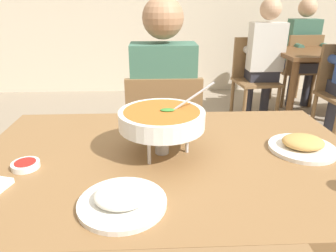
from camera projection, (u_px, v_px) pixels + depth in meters
The scene contains 12 objects.
dining_table_main at pixel (170, 181), 1.14m from camera, with size 1.38×0.89×0.77m.
chair_diner_main at pixel (164, 137), 1.88m from camera, with size 0.44×0.44×0.90m.
diner_main at pixel (163, 99), 1.82m from camera, with size 0.40×0.45×1.31m.
curry_bowl at pixel (162, 119), 1.07m from camera, with size 0.33×0.30×0.26m.
rice_plate at pixel (122, 199), 0.82m from camera, with size 0.24×0.24×0.06m.
appetizer_plate at pixel (303, 145), 1.13m from camera, with size 0.24×0.24×0.06m.
sauce_dish at pixel (26, 165), 1.01m from camera, with size 0.09×0.09×0.02m.
dining_table_far at pixel (321, 64), 3.36m from camera, with size 1.00×0.80×0.77m.
chair_bg_left at pixel (298, 66), 3.88m from camera, with size 0.46×0.46×0.90m.
chair_bg_middle at pixel (253, 74), 3.49m from camera, with size 0.48×0.48×0.90m.
patron_bg_left at pixel (303, 47), 3.83m from camera, with size 0.40×0.45×1.31m.
patron_bg_middle at pixel (264, 53), 3.35m from camera, with size 0.40×0.45×1.31m.
Camera 1 is at (-0.05, -0.98, 1.29)m, focal length 32.90 mm.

